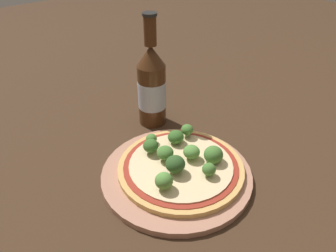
% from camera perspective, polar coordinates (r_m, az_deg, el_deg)
% --- Properties ---
extents(ground_plane, '(3.00, 3.00, 0.00)m').
position_cam_1_polar(ground_plane, '(0.63, 3.21, -8.30)').
color(ground_plane, '#3D2819').
extents(plate, '(0.28, 0.28, 0.01)m').
position_cam_1_polar(plate, '(0.62, 1.49, -8.37)').
color(plate, tan).
rests_on(plate, ground_plane).
extents(pizza, '(0.23, 0.23, 0.01)m').
position_cam_1_polar(pizza, '(0.61, 2.24, -7.12)').
color(pizza, tan).
rests_on(pizza, plate).
extents(broccoli_floret_0, '(0.03, 0.03, 0.03)m').
position_cam_1_polar(broccoli_floret_0, '(0.61, 4.11, -4.51)').
color(broccoli_floret_0, '#6B8E51').
rests_on(broccoli_floret_0, pizza).
extents(broccoli_floret_1, '(0.03, 0.03, 0.03)m').
position_cam_1_polar(broccoli_floret_1, '(0.55, -0.71, -9.53)').
color(broccoli_floret_1, '#6B8E51').
rests_on(broccoli_floret_1, pizza).
extents(broccoli_floret_2, '(0.03, 0.03, 0.03)m').
position_cam_1_polar(broccoli_floret_2, '(0.61, -0.50, -4.70)').
color(broccoli_floret_2, '#6B8E51').
rests_on(broccoli_floret_2, pizza).
extents(broccoli_floret_3, '(0.03, 0.03, 0.03)m').
position_cam_1_polar(broccoli_floret_3, '(0.63, -3.03, -3.46)').
color(broccoli_floret_3, '#6B8E51').
rests_on(broccoli_floret_3, pizza).
extents(broccoli_floret_4, '(0.03, 0.03, 0.03)m').
position_cam_1_polar(broccoli_floret_4, '(0.67, 3.35, -0.66)').
color(broccoli_floret_4, '#6B8E51').
rests_on(broccoli_floret_4, pizza).
extents(broccoli_floret_5, '(0.02, 0.02, 0.03)m').
position_cam_1_polar(broccoli_floret_5, '(0.58, 7.14, -7.50)').
color(broccoli_floret_5, '#6B8E51').
rests_on(broccoli_floret_5, pizza).
extents(broccoli_floret_6, '(0.04, 0.04, 0.03)m').
position_cam_1_polar(broccoli_floret_6, '(0.58, 1.27, -6.65)').
color(broccoli_floret_6, '#6B8E51').
rests_on(broccoli_floret_6, pizza).
extents(broccoli_floret_7, '(0.03, 0.03, 0.03)m').
position_cam_1_polar(broccoli_floret_7, '(0.65, 1.37, -1.93)').
color(broccoli_floret_7, '#6B8E51').
rests_on(broccoli_floret_7, pizza).
extents(broccoli_floret_8, '(0.04, 0.04, 0.03)m').
position_cam_1_polar(broccoli_floret_8, '(0.61, 7.92, -4.98)').
color(broccoli_floret_8, '#6B8E51').
rests_on(broccoli_floret_8, pizza).
extents(broccoli_floret_9, '(0.02, 0.02, 0.02)m').
position_cam_1_polar(broccoli_floret_9, '(0.65, -2.90, -2.20)').
color(broccoli_floret_9, '#6B8E51').
rests_on(broccoli_floret_9, pizza).
extents(beer_bottle, '(0.06, 0.06, 0.25)m').
position_cam_1_polar(beer_bottle, '(0.73, -2.85, 7.03)').
color(beer_bottle, '#472814').
rests_on(beer_bottle, ground_plane).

